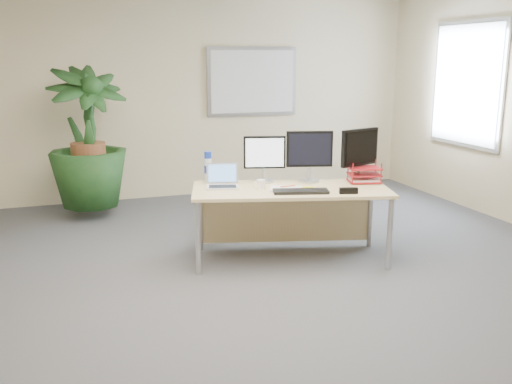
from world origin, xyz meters
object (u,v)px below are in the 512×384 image
object	(u,v)px
monitor_left	(265,156)
monitor_right	(309,153)
floor_plant	(89,156)
desk	(289,200)
laptop	(222,181)

from	to	relation	value
monitor_left	monitor_right	bearing A→B (deg)	-18.44
monitor_left	floor_plant	bearing A→B (deg)	130.79
monitor_right	desk	bearing A→B (deg)	-159.47
floor_plant	monitor_left	size ratio (longest dim) A/B	3.35
floor_plant	monitor_right	distance (m)	2.77
desk	monitor_right	distance (m)	0.50
floor_plant	monitor_left	world-z (taller)	floor_plant
monitor_right	monitor_left	bearing A→B (deg)	161.56
floor_plant	laptop	size ratio (longest dim) A/B	4.23
floor_plant	laptop	world-z (taller)	floor_plant
laptop	floor_plant	bearing A→B (deg)	120.90
desk	monitor_right	xyz separation A→B (m)	(0.24, 0.09, 0.43)
floor_plant	desk	bearing A→B (deg)	-49.63
desk	laptop	distance (m)	0.66
monitor_left	monitor_right	size ratio (longest dim) A/B	0.90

